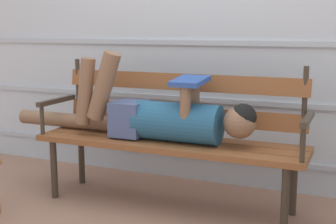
{
  "coord_description": "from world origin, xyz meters",
  "views": [
    {
      "loc": [
        1.09,
        -2.4,
        1.11
      ],
      "look_at": [
        0.0,
        0.16,
        0.61
      ],
      "focal_mm": 49.43,
      "sensor_mm": 36.0,
      "label": 1
    }
  ],
  "objects": [
    {
      "name": "park_bench",
      "position": [
        0.0,
        0.23,
        0.48
      ],
      "size": [
        1.7,
        0.43,
        0.9
      ],
      "color": "brown",
      "rests_on": "ground"
    },
    {
      "name": "ground_plane",
      "position": [
        0.0,
        0.0,
        0.0
      ],
      "size": [
        12.0,
        12.0,
        0.0
      ],
      "primitive_type": "plane",
      "color": "#936B56"
    },
    {
      "name": "house_siding",
      "position": [
        0.0,
        0.74,
        1.21
      ],
      "size": [
        4.15,
        0.08,
        2.43
      ],
      "color": "#B2BCC6",
      "rests_on": "ground"
    },
    {
      "name": "reclining_person",
      "position": [
        -0.08,
        0.16,
        0.58
      ],
      "size": [
        1.71,
        0.26,
        0.55
      ],
      "color": "#23567A"
    }
  ]
}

